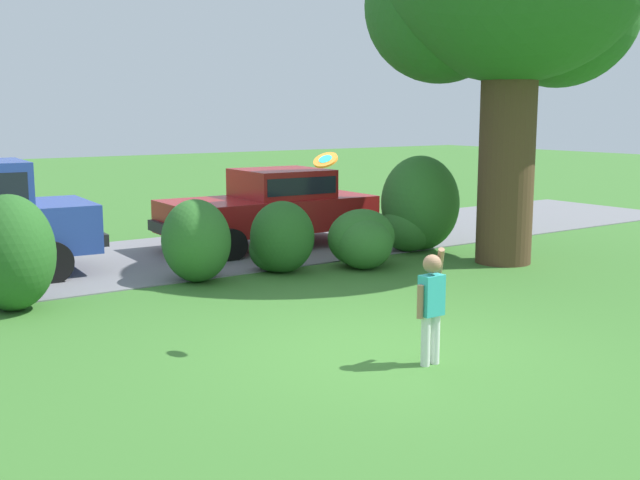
{
  "coord_description": "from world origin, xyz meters",
  "views": [
    {
      "loc": [
        -5.49,
        -6.66,
        2.7
      ],
      "look_at": [
        0.05,
        1.28,
        1.1
      ],
      "focal_mm": 43.7,
      "sensor_mm": 36.0,
      "label": 1
    }
  ],
  "objects": [
    {
      "name": "shrub_centre_left",
      "position": [
        -0.08,
        4.55,
        0.62
      ],
      "size": [
        1.07,
        1.25,
        1.33
      ],
      "color": "#33702B",
      "rests_on": "ground"
    },
    {
      "name": "shrub_near_tree",
      "position": [
        -2.98,
        4.31,
        0.8
      ],
      "size": [
        1.18,
        1.38,
        1.6
      ],
      "color": "#286023",
      "rests_on": "ground"
    },
    {
      "name": "parked_sedan",
      "position": [
        2.61,
        6.62,
        0.85
      ],
      "size": [
        4.46,
        2.22,
        1.56
      ],
      "color": "maroon",
      "rests_on": "ground"
    },
    {
      "name": "shrub_centre",
      "position": [
        1.39,
        4.39,
        0.55
      ],
      "size": [
        1.09,
        1.12,
        1.22
      ],
      "color": "#286023",
      "rests_on": "ground"
    },
    {
      "name": "ground_plane",
      "position": [
        0.0,
        0.0,
        0.0
      ],
      "size": [
        80.0,
        80.0,
        0.0
      ],
      "primitive_type": "plane",
      "color": "#3D752D"
    },
    {
      "name": "shrub_far_end",
      "position": [
        4.74,
        4.66,
        0.84
      ],
      "size": [
        1.58,
        1.58,
        1.86
      ],
      "color": "#33702B",
      "rests_on": "ground"
    },
    {
      "name": "frisbee",
      "position": [
        -0.47,
        0.42,
        2.17
      ],
      "size": [
        0.28,
        0.28,
        0.21
      ],
      "color": "orange"
    },
    {
      "name": "child_thrower",
      "position": [
        0.11,
        -0.71,
        0.72
      ],
      "size": [
        0.45,
        0.27,
        1.29
      ],
      "color": "white",
      "rests_on": "ground"
    },
    {
      "name": "shrub_centre_right",
      "position": [
        2.8,
        3.92,
        0.48
      ],
      "size": [
        1.27,
        1.25,
        1.01
      ],
      "color": "#33702B",
      "rests_on": "ground"
    },
    {
      "name": "driveway_strip",
      "position": [
        0.0,
        6.75,
        0.01
      ],
      "size": [
        28.0,
        4.4,
        0.02
      ],
      "primitive_type": "cube",
      "color": "slate",
      "rests_on": "ground"
    }
  ]
}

